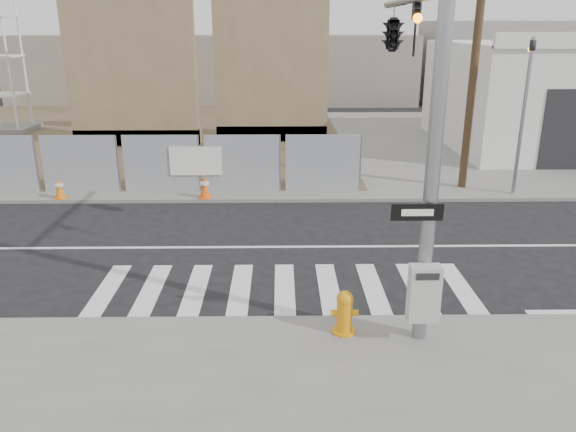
{
  "coord_description": "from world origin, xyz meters",
  "views": [
    {
      "loc": [
        -0.09,
        -14.0,
        5.63
      ],
      "look_at": [
        0.09,
        -1.53,
        1.4
      ],
      "focal_mm": 35.0,
      "sensor_mm": 36.0,
      "label": 1
    }
  ],
  "objects_px": {
    "traffic_cone_c": "(59,188)",
    "fire_hydrant": "(344,312)",
    "auto_shop": "(575,95)",
    "traffic_cone_d": "(205,187)",
    "signal_pole": "(404,69)"
  },
  "relations": [
    {
      "from": "signal_pole",
      "to": "auto_shop",
      "type": "distance_m",
      "value": 19.04
    },
    {
      "from": "traffic_cone_d",
      "to": "fire_hydrant",
      "type": "bearing_deg",
      "value": -67.1
    },
    {
      "from": "fire_hydrant",
      "to": "traffic_cone_c",
      "type": "relative_size",
      "value": 1.19
    },
    {
      "from": "auto_shop",
      "to": "traffic_cone_c",
      "type": "relative_size",
      "value": 16.71
    },
    {
      "from": "signal_pole",
      "to": "fire_hydrant",
      "type": "xyz_separation_m",
      "value": [
        -1.39,
        -2.59,
        -4.24
      ]
    },
    {
      "from": "auto_shop",
      "to": "traffic_cone_d",
      "type": "height_order",
      "value": "auto_shop"
    },
    {
      "from": "signal_pole",
      "to": "traffic_cone_c",
      "type": "relative_size",
      "value": 9.75
    },
    {
      "from": "auto_shop",
      "to": "traffic_cone_c",
      "type": "height_order",
      "value": "auto_shop"
    },
    {
      "from": "fire_hydrant",
      "to": "traffic_cone_c",
      "type": "bearing_deg",
      "value": 134.23
    },
    {
      "from": "traffic_cone_c",
      "to": "fire_hydrant",
      "type": "bearing_deg",
      "value": -45.78
    },
    {
      "from": "traffic_cone_c",
      "to": "traffic_cone_d",
      "type": "bearing_deg",
      "value": -0.0
    },
    {
      "from": "signal_pole",
      "to": "traffic_cone_d",
      "type": "bearing_deg",
      "value": 129.31
    },
    {
      "from": "traffic_cone_c",
      "to": "traffic_cone_d",
      "type": "distance_m",
      "value": 4.88
    },
    {
      "from": "auto_shop",
      "to": "traffic_cone_c",
      "type": "bearing_deg",
      "value": -157.87
    },
    {
      "from": "signal_pole",
      "to": "traffic_cone_c",
      "type": "distance_m",
      "value": 12.57
    }
  ]
}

